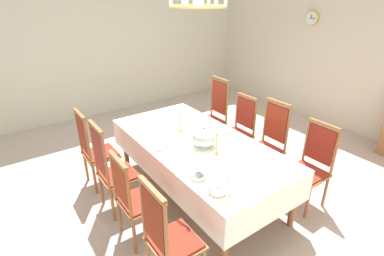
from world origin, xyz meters
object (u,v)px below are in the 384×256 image
object	(u,v)px
chair_north_c	(268,142)
bowl_far_left	(160,147)
chair_north_d	(311,165)
candlestick_east	(217,143)
candlestick_west	(181,122)
chair_north_b	(239,129)
spoon_primary	(235,136)
chair_south_c	(134,197)
soup_tureen	(204,137)
bowl_near_left	(227,132)
dining_table	(197,146)
chair_south_a	(95,149)
chair_south_d	(168,237)
bowl_near_right	(217,190)
chair_south_b	(112,169)
bowl_far_right	(197,176)
mounted_clock	(312,18)
chair_north_a	(213,114)
spoon_secondary	(227,197)
chandelier	(198,5)

from	to	relation	value
chair_north_c	bowl_far_left	distance (m)	1.55
chair_north_d	candlestick_east	distance (m)	1.23
candlestick_west	chair_north_b	bearing A→B (deg)	85.64
spoon_primary	candlestick_west	bearing A→B (deg)	-123.99
chair_south_c	soup_tureen	size ratio (longest dim) A/B	3.41
chair_north_b	bowl_near_left	size ratio (longest dim) A/B	6.76
dining_table	soup_tureen	size ratio (longest dim) A/B	8.06
chair_south_a	chair_south_c	bearing A→B (deg)	0.18
chair_south_d	candlestick_east	xyz separation A→B (m)	(-0.59, 1.02, 0.34)
candlestick_west	bowl_near_right	xyz separation A→B (m)	(1.31, -0.45, -0.11)
chair_south_b	chair_north_c	bearing A→B (deg)	73.95
bowl_far_left	spoon_primary	distance (m)	0.99
chair_south_a	candlestick_east	size ratio (longest dim) A/B	3.08
bowl_far_right	mounted_clock	distance (m)	4.50
chair_south_a	chair_south_b	size ratio (longest dim) A/B	0.95
chair_north_d	bowl_near_left	distance (m)	1.11
soup_tureen	bowl_near_right	size ratio (longest dim) A/B	1.82
candlestick_east	bowl_near_right	size ratio (longest dim) A/B	2.13
chair_south_a	candlestick_east	xyz separation A→B (m)	(1.30, 1.02, 0.35)
chair_north_a	chair_south_b	distance (m)	2.13
dining_table	bowl_near_right	distance (m)	1.04
chair_north_c	bowl_near_left	world-z (taller)	chair_north_c
bowl_far_right	chair_south_d	bearing A→B (deg)	-58.80
chair_north_a	bowl_far_right	size ratio (longest dim) A/B	8.19
chair_north_d	spoon_secondary	bearing A→B (deg)	93.04
chair_south_b	soup_tureen	world-z (taller)	chair_south_b
chair_south_b	chandelier	xyz separation A→B (m)	(0.30, 1.02, 1.76)
chair_north_b	chair_south_d	size ratio (longest dim) A/B	0.94
spoon_secondary	chandelier	distance (m)	1.94
dining_table	spoon_primary	size ratio (longest dim) A/B	14.22
bowl_near_left	mounted_clock	distance (m)	3.46
spoon_primary	chair_south_a	bearing A→B (deg)	-112.30
spoon_secondary	chair_south_a	bearing A→B (deg)	-173.89
soup_tureen	bowl_near_right	xyz separation A→B (m)	(0.80, -0.45, -0.09)
bowl_far_left	candlestick_west	bearing A→B (deg)	119.68
bowl_far_right	dining_table	bearing A→B (deg)	143.66
chair_south_c	bowl_far_right	distance (m)	0.69
chair_south_a	mounted_clock	world-z (taller)	mounted_clock
dining_table	bowl_near_left	xyz separation A→B (m)	(0.04, 0.46, 0.09)
chair_north_d	chair_south_d	bearing A→B (deg)	90.00
chair_north_a	candlestick_east	size ratio (longest dim) A/B	3.29
chair_south_c	bowl_near_left	xyz separation A→B (m)	(-0.25, 1.47, 0.24)
chair_south_d	candlestick_west	distance (m)	1.72
mounted_clock	chair_south_c	bearing A→B (deg)	-73.90
chair_north_a	chair_north_c	distance (m)	1.22
chair_north_c	chair_south_c	bearing A→B (deg)	90.00
chair_north_d	candlestick_east	xyz separation A→B (m)	(-0.59, -1.01, 0.36)
chair_north_b	chair_south_c	xyz separation A→B (m)	(0.59, -2.02, -0.00)
chair_south_d	bowl_near_right	distance (m)	0.61
chair_north_c	mounted_clock	bearing A→B (deg)	-62.43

